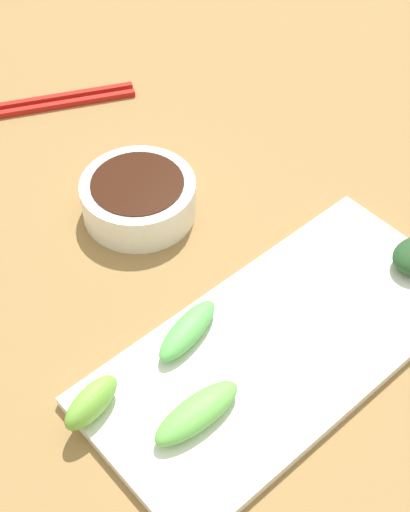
# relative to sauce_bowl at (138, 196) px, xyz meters

# --- Properties ---
(tabletop) EXTENTS (2.10, 2.10, 0.02)m
(tabletop) POSITION_rel_sauce_bowl_xyz_m (0.12, -0.04, -0.03)
(tabletop) COLOR olive
(tabletop) RESTS_ON ground
(sauce_bowl) EXTENTS (0.13, 0.13, 0.05)m
(sauce_bowl) POSITION_rel_sauce_bowl_xyz_m (0.00, 0.00, 0.00)
(sauce_bowl) COLOR white
(sauce_bowl) RESTS_ON tabletop
(serving_plate) EXTENTS (0.18, 0.39, 0.01)m
(serving_plate) POSITION_rel_sauce_bowl_xyz_m (0.24, -0.01, -0.02)
(serving_plate) COLOR white
(serving_plate) RESTS_ON tabletop
(broccoli_stalk_0) EXTENTS (0.03, 0.09, 0.02)m
(broccoli_stalk_0) POSITION_rel_sauce_bowl_xyz_m (0.24, -0.13, -0.00)
(broccoli_stalk_0) COLOR #67BC50
(broccoli_stalk_0) RESTS_ON serving_plate
(broccoli_stalk_1) EXTENTS (0.05, 0.09, 0.02)m
(broccoli_stalk_1) POSITION_rel_sauce_bowl_xyz_m (0.17, -0.08, -0.00)
(broccoli_stalk_1) COLOR #5DBC5A
(broccoli_stalk_1) RESTS_ON serving_plate
(broccoli_stalk_3) EXTENTS (0.04, 0.07, 0.03)m
(broccoli_stalk_3) POSITION_rel_sauce_bowl_xyz_m (0.18, -0.19, 0.00)
(broccoli_stalk_3) COLOR #76BA41
(broccoli_stalk_3) RESTS_ON serving_plate
(chopsticks) EXTENTS (0.12, 0.22, 0.01)m
(chopsticks) POSITION_rel_sauce_bowl_xyz_m (-0.23, 0.03, -0.02)
(chopsticks) COLOR #B11A15
(chopsticks) RESTS_ON tabletop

